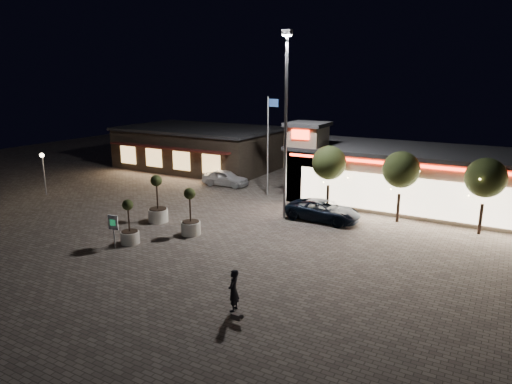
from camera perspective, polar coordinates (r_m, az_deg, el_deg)
The scene contains 17 objects.
ground at distance 26.27m, azimuth -8.24°, elevation -7.11°, with size 90.00×90.00×0.00m, color #72665C.
retail_building at distance 36.21m, azimuth 19.94°, elevation 1.76°, with size 20.40×8.40×6.10m.
restaurant_building at distance 49.41m, azimuth -7.04°, elevation 5.59°, with size 16.40×11.00×4.30m.
floodlight_pole at distance 30.34m, azimuth 3.75°, elevation 9.52°, with size 0.60×0.40×12.38m.
flagpole at distance 36.77m, azimuth 1.63°, elevation 6.80°, with size 0.95×0.10×8.00m.
lamp_post_west at distance 41.12m, azimuth -25.08°, elevation 3.02°, with size 0.36×0.36×3.48m.
string_tree_a at distance 32.75m, azimuth 9.12°, elevation 3.61°, with size 2.42×2.42×4.79m.
string_tree_b at distance 31.39m, azimuth 17.68°, elevation 2.66°, with size 2.42×2.42×4.79m.
string_tree_c at distance 30.79m, azimuth 26.78°, elevation 1.58°, with size 2.42×2.42×4.79m.
pickup_truck at distance 31.21m, azimuth 8.40°, elevation -2.30°, with size 2.32×5.03×1.40m, color black.
white_sedan at distance 40.81m, azimuth -3.87°, elevation 1.78°, with size 1.69×4.21×1.43m, color silver.
pedestrian at distance 19.31m, azimuth -2.82°, elevation -12.18°, with size 0.66×0.44×1.82m, color black.
dog at distance 18.67m, azimuth -2.26°, elevation -15.30°, with size 0.56×0.20×0.30m.
planter_left at distance 31.21m, azimuth -12.18°, elevation -1.90°, with size 1.31×1.31×3.23m.
planter_mid at distance 27.63m, azimuth -15.53°, elevation -4.60°, with size 1.08×1.08×2.67m.
planter_right at distance 28.38m, azimuth -8.18°, elevation -3.52°, with size 1.21×1.21×2.97m.
valet_sign at distance 26.96m, azimuth -17.41°, elevation -4.00°, with size 0.64×0.16×1.95m.
Camera 1 is at (15.22, -19.19, 9.50)m, focal length 32.00 mm.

